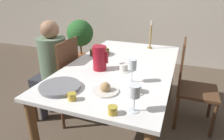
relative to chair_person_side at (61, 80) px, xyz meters
The scene contains 17 objects.
ground_plane 0.85m from the chair_person_side, ahead, with size 20.00×20.00×0.00m, color brown.
dining_table 0.71m from the chair_person_side, ahead, with size 1.02×1.76×0.75m.
chair_person_side is the anchor object (origin of this frame).
chair_opposite 1.44m from the chair_person_side, 17.27° to the left, with size 0.42×0.42×0.97m.
person_seated 0.21m from the chair_person_side, behind, with size 0.39×0.41×1.17m.
red_pitcher 0.66m from the chair_person_side, 11.71° to the right, with size 0.15×0.13×0.23m.
wine_glass_water 1.01m from the chair_person_side, 16.69° to the right, with size 0.07×0.07×0.20m.
wine_glass_juice 1.27m from the chair_person_side, 33.42° to the right, with size 0.07×0.07×0.18m.
teacup_near_person 1.08m from the chair_person_side, 24.25° to the right, with size 0.14×0.14×0.07m.
teacup_across 0.81m from the chair_person_side, ahead, with size 0.14×0.14×0.07m.
serving_tray 0.75m from the chair_person_side, 54.93° to the right, with size 0.32×0.32×0.03m.
bread_plate 0.93m from the chair_person_side, 33.55° to the right, with size 0.20×0.20×0.08m.
jam_jar_amber 1.19m from the chair_person_side, 39.58° to the right, with size 0.06×0.06×0.05m.
jam_jar_red 0.94m from the chair_person_side, 49.92° to the right, with size 0.06×0.06×0.05m.
fruit_bowl 0.55m from the chair_person_side, 41.59° to the left, with size 0.22×0.22×0.11m.
candlestick_tall 1.20m from the chair_person_side, 41.71° to the left, with size 0.06×0.06×0.34m.
potted_plant 1.85m from the chair_person_side, 112.06° to the left, with size 0.52×0.52×0.89m.
Camera 1 is at (0.56, -1.78, 1.48)m, focal length 32.00 mm.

